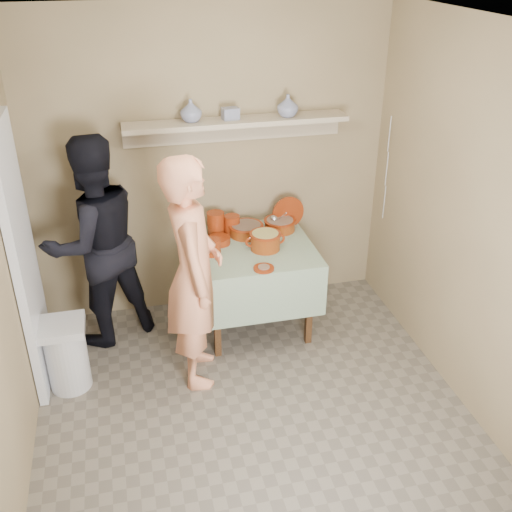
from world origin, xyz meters
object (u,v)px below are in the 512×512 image
object	(u,v)px
person_cook	(194,273)
serving_table	(253,258)
person_helper	(95,243)
cazuela_rice	(265,240)
trash_bin	(67,355)

from	to	relation	value
person_cook	serving_table	distance (m)	0.83
person_helper	cazuela_rice	size ratio (longest dim) A/B	5.28
person_cook	cazuela_rice	xyz separation A→B (m)	(0.65, 0.48, -0.04)
cazuela_rice	serving_table	bearing A→B (deg)	134.09
serving_table	trash_bin	xyz separation A→B (m)	(-1.52, -0.49, -0.36)
person_cook	serving_table	xyz separation A→B (m)	(0.56, 0.56, -0.24)
person_cook	cazuela_rice	distance (m)	0.80
trash_bin	serving_table	bearing A→B (deg)	18.00
trash_bin	person_helper	bearing A→B (deg)	66.13
person_cook	cazuela_rice	world-z (taller)	person_cook
person_cook	cazuela_rice	size ratio (longest dim) A/B	5.35
person_cook	trash_bin	size ratio (longest dim) A/B	3.15
person_helper	trash_bin	world-z (taller)	person_helper
person_helper	cazuela_rice	world-z (taller)	person_helper
serving_table	trash_bin	distance (m)	1.64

